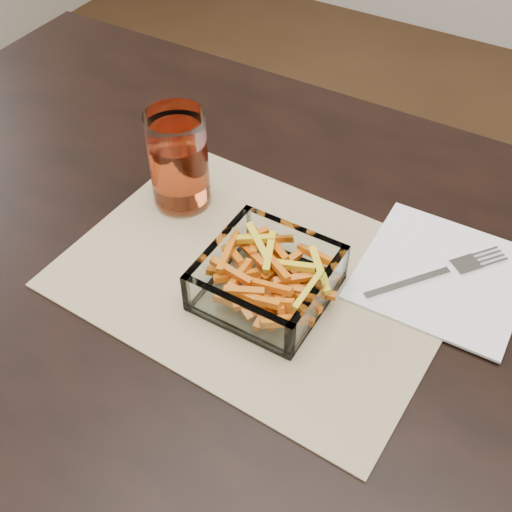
# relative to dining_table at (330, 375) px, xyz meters

# --- Properties ---
(dining_table) EXTENTS (1.60, 0.90, 0.75)m
(dining_table) POSITION_rel_dining_table_xyz_m (0.00, 0.00, 0.00)
(dining_table) COLOR black
(dining_table) RESTS_ON ground
(placemat) EXTENTS (0.46, 0.35, 0.00)m
(placemat) POSITION_rel_dining_table_xyz_m (-0.12, 0.03, 0.09)
(placemat) COLOR tan
(placemat) RESTS_ON dining_table
(glass_bowl) EXTENTS (0.14, 0.14, 0.06)m
(glass_bowl) POSITION_rel_dining_table_xyz_m (-0.09, 0.01, 0.11)
(glass_bowl) COLOR white
(glass_bowl) RESTS_ON placemat
(tumbler) EXTENTS (0.08, 0.08, 0.13)m
(tumbler) POSITION_rel_dining_table_xyz_m (-0.28, 0.10, 0.15)
(tumbler) COLOR white
(tumbler) RESTS_ON placemat
(napkin) EXTENTS (0.19, 0.19, 0.00)m
(napkin) POSITION_rel_dining_table_xyz_m (0.08, 0.14, 0.09)
(napkin) COLOR white
(napkin) RESTS_ON placemat
(fork) EXTENTS (0.13, 0.16, 0.00)m
(fork) POSITION_rel_dining_table_xyz_m (0.07, 0.14, 0.10)
(fork) COLOR silver
(fork) RESTS_ON napkin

